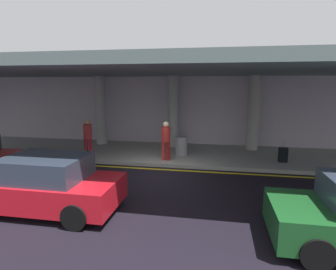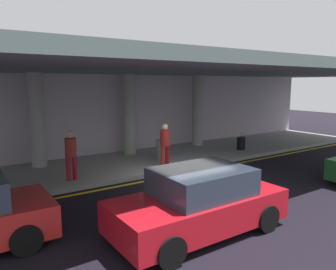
# 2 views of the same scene
# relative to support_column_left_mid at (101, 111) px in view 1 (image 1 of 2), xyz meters

# --- Properties ---
(ground_plane) EXTENTS (60.00, 60.00, 0.00)m
(ground_plane) POSITION_rel_support_column_left_mid_xyz_m (4.00, -4.34, -1.97)
(ground_plane) COLOR black
(sidewalk) EXTENTS (26.00, 4.20, 0.15)m
(sidewalk) POSITION_rel_support_column_left_mid_xyz_m (4.00, -1.24, -1.90)
(sidewalk) COLOR #959792
(sidewalk) RESTS_ON ground
(lane_stripe_yellow) EXTENTS (26.00, 0.14, 0.01)m
(lane_stripe_yellow) POSITION_rel_support_column_left_mid_xyz_m (4.00, -3.65, -1.97)
(lane_stripe_yellow) COLOR yellow
(lane_stripe_yellow) RESTS_ON ground
(support_column_left_mid) EXTENTS (0.58, 0.58, 3.65)m
(support_column_left_mid) POSITION_rel_support_column_left_mid_xyz_m (0.00, 0.00, 0.00)
(support_column_left_mid) COLOR #989997
(support_column_left_mid) RESTS_ON sidewalk
(support_column_center) EXTENTS (0.58, 0.58, 3.65)m
(support_column_center) POSITION_rel_support_column_left_mid_xyz_m (4.00, 0.00, 0.00)
(support_column_center) COLOR #959991
(support_column_center) RESTS_ON sidewalk
(support_column_right_mid) EXTENTS (0.58, 0.58, 3.65)m
(support_column_right_mid) POSITION_rel_support_column_left_mid_xyz_m (8.00, 0.00, 0.00)
(support_column_right_mid) COLOR #97978F
(support_column_right_mid) RESTS_ON sidewalk
(ceiling_overhang) EXTENTS (28.00, 13.20, 0.30)m
(ceiling_overhang) POSITION_rel_support_column_left_mid_xyz_m (4.00, -1.74, 1.97)
(ceiling_overhang) COLOR slate
(ceiling_overhang) RESTS_ON support_column_far_left
(terminal_back_wall) EXTENTS (26.00, 0.30, 3.80)m
(terminal_back_wall) POSITION_rel_support_column_left_mid_xyz_m (4.00, 1.01, -0.07)
(terminal_back_wall) COLOR #B8AEBA
(terminal_back_wall) RESTS_ON ground
(car_red) EXTENTS (4.10, 1.92, 1.50)m
(car_red) POSITION_rel_support_column_left_mid_xyz_m (1.75, -7.75, -1.26)
(car_red) COLOR red
(car_red) RESTS_ON ground
(traveler_with_luggage) EXTENTS (0.38, 0.38, 1.68)m
(traveler_with_luggage) POSITION_rel_support_column_left_mid_xyz_m (4.13, -2.75, -0.86)
(traveler_with_luggage) COLOR #B22C28
(traveler_with_luggage) RESTS_ON sidewalk
(person_waiting_for_ride) EXTENTS (0.38, 0.38, 1.68)m
(person_waiting_for_ride) POSITION_rel_support_column_left_mid_xyz_m (0.47, -2.57, -0.86)
(person_waiting_for_ride) COLOR maroon
(person_waiting_for_ride) RESTS_ON sidewalk
(suitcase_upright_primary) EXTENTS (0.36, 0.22, 0.90)m
(suitcase_upright_primary) POSITION_rel_support_column_left_mid_xyz_m (9.03, -2.16, -1.51)
(suitcase_upright_primary) COLOR black
(suitcase_upright_primary) RESTS_ON sidewalk
(trash_bin_steel) EXTENTS (0.56, 0.56, 0.85)m
(trash_bin_steel) POSITION_rel_support_column_left_mid_xyz_m (4.66, -1.74, -1.40)
(trash_bin_steel) COLOR gray
(trash_bin_steel) RESTS_ON sidewalk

